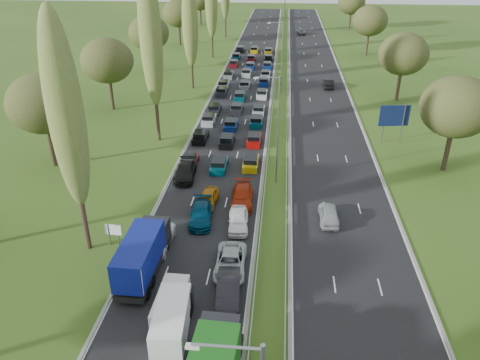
% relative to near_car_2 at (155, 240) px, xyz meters
% --- Properties ---
extents(ground, '(260.00, 260.00, 0.00)m').
position_rel_near_car_2_xyz_m(ground, '(10.17, 50.49, -0.79)').
color(ground, '#304E18').
rests_on(ground, ground).
extents(near_carriageway, '(10.50, 215.00, 0.04)m').
position_rel_near_car_2_xyz_m(near_carriageway, '(3.42, 52.99, -0.79)').
color(near_carriageway, black).
rests_on(near_carriageway, ground).
extents(far_carriageway, '(10.50, 215.00, 0.04)m').
position_rel_near_car_2_xyz_m(far_carriageway, '(16.92, 52.99, -0.79)').
color(far_carriageway, black).
rests_on(far_carriageway, ground).
extents(central_reservation, '(2.36, 215.00, 0.32)m').
position_rel_near_car_2_xyz_m(central_reservation, '(10.17, 52.99, -0.24)').
color(central_reservation, gray).
rests_on(central_reservation, ground).
extents(lamp_columns, '(0.18, 140.18, 12.00)m').
position_rel_near_car_2_xyz_m(lamp_columns, '(10.17, 48.49, 5.21)').
color(lamp_columns, gray).
rests_on(lamp_columns, ground).
extents(poplar_row, '(2.80, 127.80, 22.44)m').
position_rel_near_car_2_xyz_m(poplar_row, '(-5.83, 38.66, 11.60)').
color(poplar_row, '#2D2116').
rests_on(poplar_row, ground).
extents(woodland_left, '(8.00, 166.00, 11.10)m').
position_rel_near_car_2_xyz_m(woodland_left, '(-16.33, 33.12, 6.90)').
color(woodland_left, '#2D2116').
rests_on(woodland_left, ground).
extents(woodland_right, '(8.00, 153.00, 11.10)m').
position_rel_near_car_2_xyz_m(woodland_right, '(29.67, 37.16, 6.90)').
color(woodland_right, '#2D2116').
rests_on(woodland_right, ground).
extents(traffic_queue_fill, '(9.13, 68.82, 0.80)m').
position_rel_near_car_2_xyz_m(traffic_queue_fill, '(3.42, 48.05, -0.35)').
color(traffic_queue_fill, '#590F14').
rests_on(traffic_queue_fill, ground).
extents(near_car_2, '(2.67, 5.57, 1.53)m').
position_rel_near_car_2_xyz_m(near_car_2, '(0.00, 0.00, 0.00)').
color(near_car_2, white).
rests_on(near_car_2, near_carriageway).
extents(near_car_3, '(2.54, 5.53, 1.57)m').
position_rel_near_car_2_xyz_m(near_car_3, '(-0.07, 13.63, 0.02)').
color(near_car_3, black).
rests_on(near_car_3, near_carriageway).
extents(near_car_7, '(2.56, 5.36, 1.51)m').
position_rel_near_car_2_xyz_m(near_car_7, '(3.21, 4.77, -0.01)').
color(near_car_7, '#053451').
rests_on(near_car_7, near_carriageway).
extents(near_car_8, '(2.03, 4.48, 1.49)m').
position_rel_near_car_2_xyz_m(near_car_8, '(3.41, 7.83, -0.02)').
color(near_car_8, '#AB6C0B').
rests_on(near_car_8, near_carriageway).
extents(near_car_9, '(2.07, 5.01, 1.61)m').
position_rel_near_car_2_xyz_m(near_car_9, '(7.06, -5.85, 0.04)').
color(near_car_9, black).
rests_on(near_car_9, near_carriageway).
extents(near_car_10, '(2.61, 5.42, 1.49)m').
position_rel_near_car_2_xyz_m(near_car_10, '(6.84, -2.44, -0.02)').
color(near_car_10, silver).
rests_on(near_car_10, near_carriageway).
extents(near_car_11, '(2.41, 5.47, 1.56)m').
position_rel_near_car_2_xyz_m(near_car_11, '(6.84, 8.53, 0.02)').
color(near_car_11, '#9D2409').
rests_on(near_car_11, near_carriageway).
extents(near_car_12, '(2.18, 4.71, 1.56)m').
position_rel_near_car_2_xyz_m(near_car_12, '(6.87, 3.98, 0.02)').
color(near_car_12, white).
rests_on(near_car_12, near_carriageway).
extents(far_car_0, '(1.86, 4.50, 1.52)m').
position_rel_near_car_2_xyz_m(far_car_0, '(15.38, 5.88, -0.00)').
color(far_car_0, '#A1A6AA').
rests_on(far_car_0, far_carriageway).
extents(far_car_1, '(1.68, 4.76, 1.57)m').
position_rel_near_car_2_xyz_m(far_car_1, '(18.80, 52.00, 0.02)').
color(far_car_1, black).
rests_on(far_car_1, far_carriageway).
extents(far_car_2, '(2.49, 4.84, 1.31)m').
position_rel_near_car_2_xyz_m(far_car_2, '(15.21, 106.43, -0.11)').
color(far_car_2, slate).
rests_on(far_car_2, far_carriageway).
extents(blue_lorry, '(2.41, 8.68, 3.66)m').
position_rel_near_car_2_xyz_m(blue_lorry, '(-0.01, -3.39, 1.12)').
color(blue_lorry, black).
rests_on(blue_lorry, near_carriageway).
extents(white_van_front, '(2.14, 5.46, 2.20)m').
position_rel_near_car_2_xyz_m(white_van_front, '(3.65, -9.47, 0.34)').
color(white_van_front, white).
rests_on(white_van_front, near_carriageway).
extents(white_van_rear, '(1.88, 4.79, 1.92)m').
position_rel_near_car_2_xyz_m(white_van_rear, '(3.23, -7.84, 0.20)').
color(white_van_rear, silver).
rests_on(white_van_rear, near_carriageway).
extents(info_sign, '(1.50, 0.20, 2.10)m').
position_rel_near_car_2_xyz_m(info_sign, '(-3.73, 0.12, 0.58)').
color(info_sign, gray).
rests_on(info_sign, ground).
extents(direction_sign, '(3.96, 0.74, 5.20)m').
position_rel_near_car_2_xyz_m(direction_sign, '(25.07, 26.30, 2.78)').
color(direction_sign, gray).
rests_on(direction_sign, ground).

